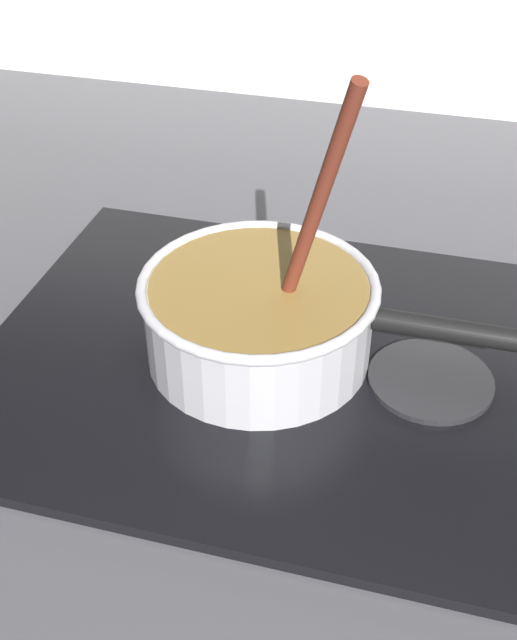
{
  "coord_description": "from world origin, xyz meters",
  "views": [
    {
      "loc": [
        0.26,
        -0.53,
        0.53
      ],
      "look_at": [
        0.09,
        0.08,
        0.05
      ],
      "focal_mm": 44.39,
      "sensor_mm": 36.0,
      "label": 1
    }
  ],
  "objects": [
    {
      "name": "burner_ring",
      "position": [
        0.09,
        0.08,
        0.02
      ],
      "size": [
        0.17,
        0.17,
        0.01
      ],
      "primitive_type": "torus",
      "color": "#592D0C",
      "rests_on": "hob_plate"
    },
    {
      "name": "cooking_pan",
      "position": [
        0.09,
        0.08,
        0.06
      ],
      "size": [
        0.38,
        0.24,
        0.31
      ],
      "color": "silver",
      "rests_on": "hob_plate"
    },
    {
      "name": "spare_burner",
      "position": [
        0.27,
        0.08,
        0.01
      ],
      "size": [
        0.12,
        0.12,
        0.01
      ],
      "primitive_type": "cylinder",
      "color": "#262628",
      "rests_on": "hob_plate"
    },
    {
      "name": "ground",
      "position": [
        0.0,
        0.0,
        -0.02
      ],
      "size": [
        2.4,
        1.6,
        0.04
      ],
      "primitive_type": "cube",
      "color": "#4C4C51"
    },
    {
      "name": "hob_plate",
      "position": [
        0.09,
        0.08,
        0.01
      ],
      "size": [
        0.56,
        0.48,
        0.01
      ],
      "primitive_type": "cube",
      "color": "black",
      "rests_on": "ground"
    }
  ]
}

